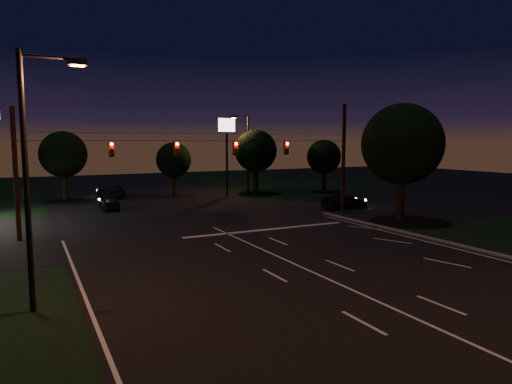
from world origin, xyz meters
TOP-DOWN VIEW (x-y plane):
  - ground at (0.00, 0.00)m, footprint 140.00×140.00m
  - cross_street_right at (20.00, 16.00)m, footprint 20.00×16.00m
  - center_line at (0.00, -6.00)m, footprint 0.14×40.00m
  - stop_bar at (3.00, 11.50)m, footprint 12.00×0.50m
  - utility_pole_right at (12.00, 15.00)m, footprint 0.30×0.30m
  - utility_pole_left at (-12.00, 15.00)m, footprint 0.28×0.28m
  - signal_span at (-0.00, 14.96)m, footprint 24.00×0.40m
  - pole_sign_right at (8.00, 30.00)m, footprint 1.80×0.30m
  - street_light_left at (-11.24, 2.00)m, footprint 2.20×0.35m
  - street_light_right_far at (11.24, 32.00)m, footprint 2.20×0.35m
  - tree_right_near at (13.53, 10.17)m, footprint 6.00×6.00m
  - tree_far_b at (-7.98, 34.13)m, footprint 4.60×4.60m
  - tree_far_c at (3.02, 33.10)m, footprint 3.80×3.80m
  - tree_far_d at (12.02, 31.13)m, footprint 4.80×4.80m
  - tree_far_e at (20.02, 29.11)m, footprint 4.00×4.00m
  - car_oncoming_a at (-5.03, 25.85)m, footprint 1.54×3.71m
  - car_oncoming_b at (-3.51, 34.43)m, footprint 2.43×4.30m
  - car_cross at (13.65, 16.89)m, footprint 4.70×2.25m

SIDE VIEW (x-z plane):
  - ground at x=0.00m, z-range 0.00..0.00m
  - cross_street_right at x=20.00m, z-range -0.01..0.01m
  - utility_pole_right at x=12.00m, z-range -4.50..4.50m
  - utility_pole_left at x=-12.00m, z-range -4.00..4.00m
  - center_line at x=0.00m, z-range 0.00..0.01m
  - stop_bar at x=3.00m, z-range 0.00..0.01m
  - car_oncoming_a at x=-5.03m, z-range 0.00..1.26m
  - car_cross at x=13.65m, z-range 0.00..1.32m
  - car_oncoming_b at x=-3.51m, z-range 0.00..1.34m
  - tree_far_c at x=3.02m, z-range 0.97..6.83m
  - tree_far_e at x=20.02m, z-range 1.03..7.20m
  - tree_far_b at x=-7.98m, z-range 1.12..8.10m
  - tree_far_d at x=12.02m, z-range 1.18..8.47m
  - street_light_left at x=-11.24m, z-range 0.74..9.74m
  - street_light_right_far at x=11.24m, z-range 0.74..9.74m
  - signal_span at x=0.00m, z-range 4.72..6.28m
  - tree_right_near at x=13.53m, z-range 1.30..10.06m
  - pole_sign_right at x=8.00m, z-range 2.04..10.44m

